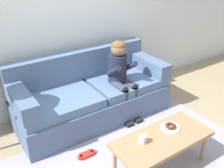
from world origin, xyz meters
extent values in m
plane|color=#9E896B|center=(0.00, 0.00, 0.00)|extent=(10.00, 10.00, 0.00)
cube|color=silver|center=(0.00, 1.40, 1.40)|extent=(8.00, 0.10, 2.80)
cube|color=#9993A3|center=(0.00, -0.25, 0.01)|extent=(2.70, 1.68, 0.01)
cube|color=slate|center=(0.04, 0.80, 0.19)|extent=(2.13, 0.90, 0.38)
cube|color=slate|center=(-0.49, 0.75, 0.44)|extent=(1.02, 0.74, 0.12)
cube|color=slate|center=(0.57, 0.75, 0.44)|extent=(1.02, 0.74, 0.12)
cube|color=slate|center=(0.04, 1.15, 0.70)|extent=(2.13, 0.20, 0.41)
cube|color=slate|center=(-0.93, 0.80, 0.61)|extent=(0.20, 0.90, 0.22)
cube|color=slate|center=(1.00, 0.80, 0.61)|extent=(0.20, 0.90, 0.22)
cube|color=#937551|center=(0.15, -0.48, 0.40)|extent=(1.08, 0.49, 0.04)
cylinder|color=#937551|center=(0.63, -0.66, 0.19)|extent=(0.04, 0.04, 0.38)
cylinder|color=#937551|center=(-0.33, -0.30, 0.19)|extent=(0.04, 0.04, 0.38)
cylinder|color=#937551|center=(0.63, -0.30, 0.19)|extent=(0.04, 0.04, 0.38)
cylinder|color=#1E2338|center=(0.41, 0.72, 0.70)|extent=(0.26, 0.26, 0.40)
sphere|color=#846047|center=(0.41, 0.70, 1.00)|extent=(0.21, 0.21, 0.21)
ellipsoid|color=brown|center=(0.41, 0.70, 1.04)|extent=(0.20, 0.20, 0.12)
cylinder|color=#333847|center=(0.33, 0.57, 0.51)|extent=(0.11, 0.30, 0.11)
cylinder|color=#333847|center=(0.33, 0.42, 0.28)|extent=(0.09, 0.09, 0.44)
cube|color=black|center=(0.33, 0.37, 0.03)|extent=(0.10, 0.20, 0.06)
cylinder|color=#1E2338|center=(0.27, 0.62, 0.74)|extent=(0.07, 0.29, 0.23)
cylinder|color=#333847|center=(0.49, 0.57, 0.51)|extent=(0.11, 0.30, 0.11)
cylinder|color=#333847|center=(0.49, 0.42, 0.28)|extent=(0.09, 0.09, 0.44)
cube|color=black|center=(0.49, 0.37, 0.03)|extent=(0.10, 0.20, 0.06)
cylinder|color=#1E2338|center=(0.54, 0.62, 0.74)|extent=(0.07, 0.29, 0.23)
cylinder|color=white|center=(0.33, -0.41, 0.43)|extent=(0.21, 0.21, 0.01)
torus|color=#422619|center=(0.33, -0.41, 0.45)|extent=(0.17, 0.17, 0.04)
cylinder|color=silver|center=(-0.08, -0.43, 0.46)|extent=(0.08, 0.08, 0.09)
cube|color=red|center=(-0.44, 0.11, 0.03)|extent=(0.16, 0.09, 0.05)
cylinder|color=red|center=(-0.53, 0.11, 0.03)|extent=(0.06, 0.06, 0.05)
cylinder|color=red|center=(-0.36, 0.11, 0.03)|extent=(0.06, 0.06, 0.05)
camera|label=1|loc=(-1.47, -1.95, 2.13)|focal=41.22mm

